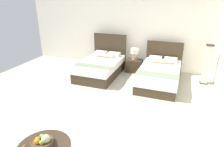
{
  "coord_description": "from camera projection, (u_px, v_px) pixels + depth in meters",
  "views": [
    {
      "loc": [
        1.66,
        -4.15,
        2.76
      ],
      "look_at": [
        -0.08,
        0.59,
        0.73
      ],
      "focal_mm": 32.03,
      "sensor_mm": 36.0,
      "label": 1
    }
  ],
  "objects": [
    {
      "name": "ground_plane",
      "position": [
        107.0,
        108.0,
        5.18
      ],
      "size": [
        9.22,
        10.35,
        0.02
      ],
      "primitive_type": "cube",
      "color": "#BAB7A2"
    },
    {
      "name": "wall_back",
      "position": [
        139.0,
        32.0,
        7.6
      ],
      "size": [
        9.22,
        0.12,
        2.79
      ],
      "primitive_type": "cube",
      "color": "silver",
      "rests_on": "ground"
    },
    {
      "name": "bed_near_window",
      "position": [
        101.0,
        67.0,
        7.18
      ],
      "size": [
        1.31,
        2.06,
        1.33
      ],
      "color": "#3A2D1E",
      "rests_on": "ground"
    },
    {
      "name": "bed_near_corner",
      "position": [
        159.0,
        74.0,
        6.52
      ],
      "size": [
        1.27,
        2.18,
        1.18
      ],
      "color": "#3A2D1E",
      "rests_on": "ground"
    },
    {
      "name": "nightstand",
      "position": [
        134.0,
        66.0,
        7.51
      ],
      "size": [
        0.59,
        0.44,
        0.48
      ],
      "color": "#3A2D1E",
      "rests_on": "ground"
    },
    {
      "name": "table_lamp",
      "position": [
        135.0,
        52.0,
        7.34
      ],
      "size": [
        0.29,
        0.29,
        0.42
      ],
      "color": "tan",
      "rests_on": "nightstand"
    },
    {
      "name": "fruit_bowl",
      "position": [
        42.0,
        141.0,
        3.24
      ],
      "size": [
        0.36,
        0.36,
        0.2
      ],
      "color": "brown",
      "rests_on": "coffee_table"
    },
    {
      "name": "loose_apple",
      "position": [
        24.0,
        147.0,
        3.16
      ],
      "size": [
        0.07,
        0.07,
        0.07
      ],
      "color": "#B63B20",
      "rests_on": "coffee_table"
    },
    {
      "name": "floor_lamp_corner",
      "position": [
        207.0,
        65.0,
        6.38
      ],
      "size": [
        0.23,
        0.23,
        1.3
      ],
      "color": "#321D1B",
      "rests_on": "ground"
    }
  ]
}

